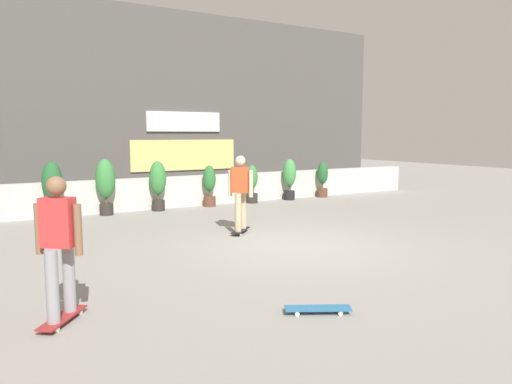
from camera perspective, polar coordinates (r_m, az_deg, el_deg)
The scene contains 13 objects.
ground_plane at distance 9.51m, azimuth 4.65°, elevation -6.32°, with size 48.00×48.00×0.00m, color gray.
planter_wall at distance 14.67m, azimuth -9.00°, elevation 0.05°, with size 18.00×0.40×0.90m, color beige.
building_backdrop at distance 18.38m, azimuth -13.85°, elevation 10.03°, with size 20.00×2.08×6.50m.
potted_plant_1 at distance 13.28m, azimuth -22.81°, elevation 0.64°, with size 0.50×0.50×1.47m.
potted_plant_2 at distance 13.52m, azimuth -17.26°, elevation 1.08°, with size 0.52×0.52×1.51m.
potted_plant_3 at distance 13.93m, azimuth -11.45°, elevation 1.12°, with size 0.47×0.47×1.41m.
potted_plant_4 at distance 14.54m, azimuth -5.49°, elevation 0.90°, with size 0.38×0.38×1.23m.
potted_plant_5 at distance 15.23m, azimuth -0.48°, elevation 1.06°, with size 0.36×0.36×1.19m.
potted_plant_6 at distance 15.98m, azimuth 3.95°, elevation 1.79°, with size 0.44×0.44×1.35m.
potted_plant_7 at distance 16.80m, azimuth 7.82°, elevation 1.58°, with size 0.37×0.37×1.20m.
skater_far_right at distance 10.52m, azimuth -1.84°, elevation 0.18°, with size 0.72×0.70×1.70m.
skater_far_left at distance 5.93m, azimuth -22.14°, elevation -5.55°, with size 0.65×0.75×1.70m.
skateboard_near_camera at distance 6.08m, azimuth 7.28°, elevation -13.42°, with size 0.80×0.56×0.08m.
Camera 1 is at (-5.36, -7.54, 2.16)m, focal length 34.05 mm.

